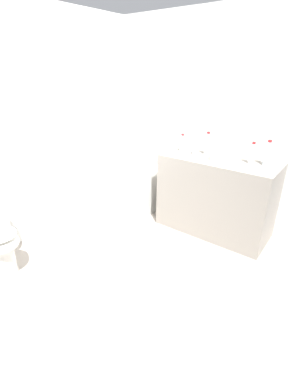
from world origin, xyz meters
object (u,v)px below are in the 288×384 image
at_px(water_bottle_2, 182,143).
at_px(water_bottle_3, 207,144).
at_px(sink_faucet, 232,154).
at_px(water_bottle_1, 252,154).
at_px(drinking_glass_0, 195,151).
at_px(water_bottle_0, 268,154).
at_px(bathtub, 106,197).
at_px(drinking_glass_1, 192,149).
at_px(sink_basin, 225,158).

xyz_separation_m(water_bottle_2, water_bottle_3, (0.05, -0.30, 0.03)).
relative_size(sink_faucet, water_bottle_1, 0.67).
bearing_deg(drinking_glass_0, water_bottle_3, -58.46).
bearing_deg(sink_faucet, water_bottle_0, -102.63).
distance_m(bathtub, drinking_glass_1, 1.23).
distance_m(water_bottle_0, water_bottle_1, 0.15).
relative_size(sink_faucet, water_bottle_3, 0.58).
distance_m(water_bottle_1, drinking_glass_0, 0.63).
height_order(water_bottle_0, water_bottle_2, water_bottle_0).
bearing_deg(drinking_glass_1, drinking_glass_0, -126.68).
distance_m(bathtub, water_bottle_1, 1.80).
bearing_deg(water_bottle_1, sink_basin, 102.40).
xyz_separation_m(water_bottle_0, drinking_glass_1, (-0.03, 0.84, -0.08)).
bearing_deg(sink_faucet, bathtub, 120.74).
relative_size(water_bottle_1, drinking_glass_1, 2.87).
distance_m(sink_basin, water_bottle_1, 0.28).
bearing_deg(water_bottle_2, water_bottle_1, -88.06).
bearing_deg(drinking_glass_0, sink_basin, -92.60).
bearing_deg(water_bottle_3, water_bottle_0, -88.66).
xyz_separation_m(sink_basin, water_bottle_1, (0.06, -0.26, 0.08)).
relative_size(sink_basin, water_bottle_3, 1.23).
distance_m(water_bottle_2, drinking_glass_0, 0.20).
bearing_deg(bathtub, drinking_glass_1, -52.39).
bearing_deg(water_bottle_1, water_bottle_2, 91.94).
xyz_separation_m(water_bottle_0, drinking_glass_0, (-0.08, 0.76, -0.09)).
distance_m(bathtub, sink_basin, 1.53).
xyz_separation_m(sink_faucet, water_bottle_3, (-0.10, 0.25, 0.09)).
distance_m(sink_faucet, water_bottle_3, 0.29).
height_order(water_bottle_3, drinking_glass_1, water_bottle_3).
distance_m(sink_faucet, drinking_glass_0, 0.40).
xyz_separation_m(bathtub, water_bottle_3, (0.65, -1.02, 0.71)).
distance_m(water_bottle_0, drinking_glass_1, 0.84).
xyz_separation_m(sink_faucet, water_bottle_1, (-0.13, -0.26, 0.08)).
height_order(sink_basin, water_bottle_0, water_bottle_0).
bearing_deg(sink_faucet, water_bottle_1, -116.78).
relative_size(bathtub, drinking_glass_1, 20.86).
distance_m(water_bottle_3, drinking_glass_1, 0.20).
distance_m(water_bottle_0, water_bottle_3, 0.65).
bearing_deg(water_bottle_2, sink_basin, -93.06).
relative_size(water_bottle_1, water_bottle_3, 0.87).
xyz_separation_m(sink_basin, sink_faucet, (0.19, 0.00, -0.00)).
relative_size(water_bottle_2, water_bottle_3, 0.80).
bearing_deg(water_bottle_0, sink_faucet, 77.37).
height_order(water_bottle_0, water_bottle_1, water_bottle_0).
bearing_deg(sink_basin, drinking_glass_0, 87.40).
distance_m(drinking_glass_0, drinking_glass_1, 0.09).
height_order(water_bottle_2, water_bottle_3, water_bottle_3).
relative_size(water_bottle_3, drinking_glass_0, 3.44).
relative_size(sink_basin, drinking_glass_1, 4.03).
bearing_deg(drinking_glass_0, drinking_glass_1, 53.32).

